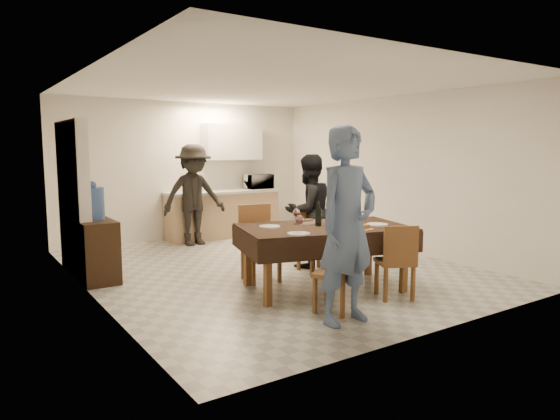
{
  "coord_description": "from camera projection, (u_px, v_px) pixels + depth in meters",
  "views": [
    {
      "loc": [
        -3.81,
        -5.98,
        1.74
      ],
      "look_at": [
        -0.04,
        -0.3,
        0.88
      ],
      "focal_mm": 32.0,
      "sensor_mm": 36.0,
      "label": 1
    }
  ],
  "objects": [
    {
      "name": "kitchen_worktop",
      "position": [
        223.0,
        192.0,
        9.69
      ],
      "size": [
        2.24,
        0.64,
        0.05
      ],
      "primitive_type": "cube",
      "color": "beige",
      "rests_on": "kitchen_base_cabinet"
    },
    {
      "name": "water_jug",
      "position": [
        93.0,
        204.0,
        6.46
      ],
      "size": [
        0.28,
        0.28,
        0.42
      ],
      "primitive_type": "cylinder",
      "color": "#4668B5",
      "rests_on": "console"
    },
    {
      "name": "console",
      "position": [
        95.0,
        250.0,
        6.53
      ],
      "size": [
        0.44,
        0.87,
        0.81
      ],
      "primitive_type": "cube",
      "color": "black",
      "rests_on": "floor"
    },
    {
      "name": "plate_near_right",
      "position": [
        377.0,
        224.0,
        6.17
      ],
      "size": [
        0.27,
        0.27,
        0.02
      ],
      "primitive_type": "cylinder",
      "color": "white",
      "rests_on": "dining_table"
    },
    {
      "name": "wine_bottle",
      "position": [
        318.0,
        213.0,
        6.09
      ],
      "size": [
        0.08,
        0.08,
        0.31
      ],
      "primitive_type": null,
      "color": "black",
      "rests_on": "dining_table"
    },
    {
      "name": "water_pitcher",
      "position": [
        349.0,
        217.0,
        6.23
      ],
      "size": [
        0.12,
        0.12,
        0.19
      ],
      "primitive_type": "cylinder",
      "color": "white",
      "rests_on": "dining_table"
    },
    {
      "name": "chair_far_right",
      "position": [
        319.0,
        233.0,
        6.91
      ],
      "size": [
        0.45,
        0.45,
        0.5
      ],
      "rotation": [
        0.0,
        0.0,
        3.07
      ],
      "color": "brown",
      "rests_on": "floor"
    },
    {
      "name": "ceiling",
      "position": [
        270.0,
        85.0,
        6.93
      ],
      "size": [
        5.0,
        6.0,
        0.02
      ],
      "primitive_type": "cube",
      "color": "white",
      "rests_on": "wall_back"
    },
    {
      "name": "chair_near_right",
      "position": [
        401.0,
        254.0,
        5.68
      ],
      "size": [
        0.53,
        0.55,
        0.47
      ],
      "rotation": [
        0.0,
        0.0,
        -0.46
      ],
      "color": "brown",
      "rests_on": "floor"
    },
    {
      "name": "dining_table",
      "position": [
        324.0,
        229.0,
        6.1
      ],
      "size": [
        2.25,
        1.66,
        0.79
      ],
      "rotation": [
        0.0,
        0.0,
        -0.26
      ],
      "color": "black",
      "rests_on": "floor"
    },
    {
      "name": "savoury_tart",
      "position": [
        351.0,
        227.0,
        5.83
      ],
      "size": [
        0.48,
        0.39,
        0.06
      ],
      "primitive_type": "cube",
      "rotation": [
        0.0,
        0.0,
        0.15
      ],
      "color": "#A96F31",
      "rests_on": "dining_table"
    },
    {
      "name": "wall_right",
      "position": [
        395.0,
        174.0,
        8.46
      ],
      "size": [
        0.02,
        6.0,
        2.6
      ],
      "primitive_type": "cube",
      "color": "white",
      "rests_on": "floor"
    },
    {
      "name": "kitchen_base_cabinet",
      "position": [
        223.0,
        215.0,
        9.74
      ],
      "size": [
        2.2,
        0.6,
        0.86
      ],
      "primitive_type": "cube",
      "color": "tan",
      "rests_on": "floor"
    },
    {
      "name": "person_far",
      "position": [
        309.0,
        211.0,
        7.26
      ],
      "size": [
        0.84,
        0.67,
        1.64
      ],
      "primitive_type": "imported",
      "rotation": [
        0.0,
        0.0,
        3.21
      ],
      "color": "black",
      "rests_on": "floor"
    },
    {
      "name": "wine_glass_b",
      "position": [
        345.0,
        213.0,
        6.59
      ],
      "size": [
        0.08,
        0.08,
        0.19
      ],
      "primitive_type": null,
      "color": "white",
      "rests_on": "dining_table"
    },
    {
      "name": "wine_glass_a",
      "position": [
        300.0,
        224.0,
        5.57
      ],
      "size": [
        0.09,
        0.09,
        0.21
      ],
      "primitive_type": null,
      "color": "white",
      "rests_on": "dining_table"
    },
    {
      "name": "wall_left",
      "position": [
        87.0,
        186.0,
        5.72
      ],
      "size": [
        0.02,
        6.0,
        2.6
      ],
      "primitive_type": "cube",
      "color": "white",
      "rests_on": "floor"
    },
    {
      "name": "wine_glass_c",
      "position": [
        297.0,
        216.0,
        6.22
      ],
      "size": [
        0.09,
        0.09,
        0.2
      ],
      "primitive_type": null,
      "color": "white",
      "rests_on": "dining_table"
    },
    {
      "name": "person_near",
      "position": [
        347.0,
        225.0,
        4.9
      ],
      "size": [
        0.74,
        0.51,
        1.96
      ],
      "primitive_type": "imported",
      "rotation": [
        0.0,
        0.0,
        0.06
      ],
      "color": "slate",
      "rests_on": "floor"
    },
    {
      "name": "plate_far_right",
      "position": [
        345.0,
        219.0,
        6.67
      ],
      "size": [
        0.25,
        0.25,
        0.01
      ],
      "primitive_type": "cylinder",
      "color": "white",
      "rests_on": "dining_table"
    },
    {
      "name": "plate_near_left",
      "position": [
        299.0,
        234.0,
        5.51
      ],
      "size": [
        0.26,
        0.26,
        0.01
      ],
      "primitive_type": "cylinder",
      "color": "white",
      "rests_on": "dining_table"
    },
    {
      "name": "chair_far_left",
      "position": [
        265.0,
        236.0,
        6.41
      ],
      "size": [
        0.51,
        0.51,
        0.54
      ],
      "rotation": [
        0.0,
        0.0,
        3.0
      ],
      "color": "brown",
      "rests_on": "floor"
    },
    {
      "name": "plate_far_left",
      "position": [
        270.0,
        227.0,
        6.01
      ],
      "size": [
        0.26,
        0.26,
        0.01
      ],
      "primitive_type": "cylinder",
      "color": "white",
      "rests_on": "dining_table"
    },
    {
      "name": "wall_back",
      "position": [
        187.0,
        171.0,
        9.57
      ],
      "size": [
        5.0,
        0.02,
        2.6
      ],
      "primitive_type": "cube",
      "color": "white",
      "rests_on": "floor"
    },
    {
      "name": "upper_cabinet",
      "position": [
        232.0,
        142.0,
        9.85
      ],
      "size": [
        1.2,
        0.34,
        0.7
      ],
      "primitive_type": "cube",
      "color": "silver",
      "rests_on": "wall_back"
    },
    {
      "name": "mushroom_dish",
      "position": [
        307.0,
        222.0,
        6.29
      ],
      "size": [
        0.2,
        0.2,
        0.03
      ],
      "primitive_type": "cylinder",
      "color": "white",
      "rests_on": "dining_table"
    },
    {
      "name": "chair_near_left",
      "position": [
        340.0,
        266.0,
        5.19
      ],
      "size": [
        0.52,
        0.54,
        0.46
      ],
      "rotation": [
        0.0,
        0.0,
        0.48
      ],
      "color": "brown",
      "rests_on": "floor"
    },
    {
      "name": "stub_partition",
      "position": [
        73.0,
        199.0,
        6.78
      ],
      "size": [
        0.15,
        1.4,
        2.1
      ],
      "primitive_type": "cube",
      "color": "silver",
      "rests_on": "floor"
    },
    {
      "name": "microwave",
      "position": [
        259.0,
        181.0,
        10.12
      ],
      "size": [
        0.53,
        0.36,
        0.29
      ],
      "primitive_type": "imported",
      "rotation": [
        0.0,
        0.0,
        3.14
      ],
      "color": "silver",
      "rests_on": "kitchen_worktop"
    },
    {
      "name": "floor",
      "position": [
        271.0,
        268.0,
        7.25
      ],
      "size": [
        5.0,
        6.0,
        0.02
      ],
      "primitive_type": "cube",
      "color": "#BABAB4",
      "rests_on": "ground"
    },
    {
      "name": "person_kitchen",
      "position": [
        194.0,
        195.0,
        8.87
      ],
      "size": [
        1.16,
        0.67,
        1.8
      ],
      "primitive_type": "imported",
      "color": "black",
      "rests_on": "floor"
    },
    {
      "name": "salad_bowl",
      "position": [
        334.0,
        220.0,
        6.4
      ],
      "size": [
        0.17,
        0.17,
        0.07
      ],
      "primitive_type": "cylinder",
      "color": "white",
      "rests_on": "dining_table"
    },
    {
      "name": "wall_front",
      "position": [
        445.0,
        195.0,
        4.61
      ],
      "size": [
        5.0,
        0.02,
        2.6
      ],
      "primitive_type": "cube",
      "color": "white",
      "rests_on": "floor"
    }
  ]
}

